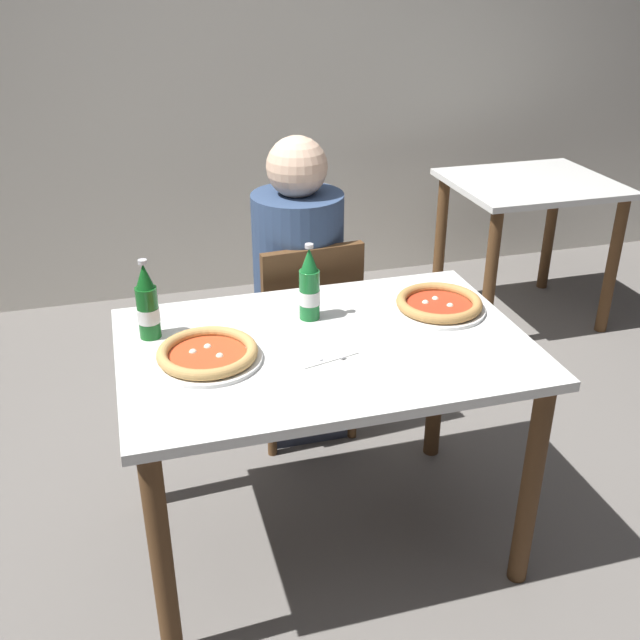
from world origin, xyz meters
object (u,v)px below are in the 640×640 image
dining_table_background (528,211)px  pizza_marinara_far (439,304)px  pizza_margherita_near (208,354)px  diner_seated (299,299)px  beer_bottle_center (309,288)px  chair_behind_table (304,328)px  napkin_with_cutlery (316,347)px  dining_table_main (324,376)px  beer_bottle_left (147,305)px

dining_table_background → pizza_marinara_far: (-1.07, -1.25, 0.18)m
dining_table_background → pizza_margherita_near: bearing=-143.0°
diner_seated → beer_bottle_center: diner_seated is taller
chair_behind_table → pizza_margherita_near: size_ratio=2.77×
diner_seated → pizza_marinara_far: bearing=-59.5°
diner_seated → pizza_marinara_far: 0.67m
pizza_margherita_near → pizza_marinara_far: bearing=9.3°
diner_seated → napkin_with_cutlery: diner_seated is taller
dining_table_background → pizza_marinara_far: bearing=-130.4°
pizza_margherita_near → napkin_with_cutlery: (0.31, -0.01, -0.02)m
diner_seated → napkin_with_cutlery: 0.72m
chair_behind_table → pizza_marinara_far: 0.66m
chair_behind_table → pizza_margherita_near: 0.82m
pizza_marinara_far → napkin_with_cutlery: size_ratio=1.35×
diner_seated → pizza_margherita_near: (-0.43, -0.67, 0.19)m
dining_table_background → beer_bottle_center: bearing=-141.2°
dining_table_main → chair_behind_table: 0.64m
dining_table_main → beer_bottle_center: 0.28m
diner_seated → pizza_margherita_near: size_ratio=3.93×
beer_bottle_center → napkin_with_cutlery: (-0.03, -0.20, -0.10)m
dining_table_main → napkin_with_cutlery: size_ratio=5.46×
pizza_margherita_near → beer_bottle_center: (0.34, 0.19, 0.08)m
dining_table_main → chair_behind_table: bearing=81.4°
beer_bottle_center → dining_table_main: bearing=-89.6°
chair_behind_table → diner_seated: (-0.01, 0.05, 0.10)m
diner_seated → dining_table_background: (1.39, 0.70, 0.01)m
napkin_with_cutlery → beer_bottle_left: bearing=155.9°
beer_bottle_left → dining_table_background: bearing=31.0°
dining_table_main → diner_seated: 0.67m
diner_seated → pizza_margherita_near: diner_seated is taller
pizza_marinara_far → dining_table_background: bearing=49.6°
beer_bottle_left → beer_bottle_center: same height
chair_behind_table → beer_bottle_center: size_ratio=3.44×
pizza_marinara_far → beer_bottle_left: beer_bottle_left is taller
pizza_margherita_near → beer_bottle_left: (-0.14, 0.19, 0.08)m
dining_table_main → pizza_margherita_near: pizza_margherita_near is taller
diner_seated → dining_table_background: size_ratio=1.51×
beer_bottle_left → pizza_margherita_near: bearing=-53.2°
diner_seated → pizza_margherita_near: 0.82m
dining_table_background → napkin_with_cutlery: bearing=-137.5°
dining_table_main → beer_bottle_left: size_ratio=4.86×
beer_bottle_center → pizza_marinara_far: bearing=-8.4°
dining_table_main → pizza_margherita_near: bearing=-177.5°
napkin_with_cutlery → beer_bottle_center: bearing=80.7°
diner_seated → beer_bottle_center: 0.57m
dining_table_main → beer_bottle_center: bearing=90.4°
dining_table_main → napkin_with_cutlery: napkin_with_cutlery is taller
diner_seated → dining_table_background: diner_seated is taller
dining_table_background → beer_bottle_center: beer_bottle_center is taller
pizza_marinara_far → beer_bottle_left: bearing=175.7°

